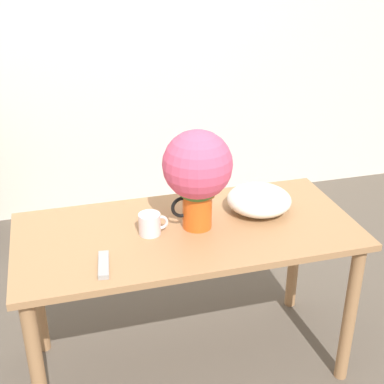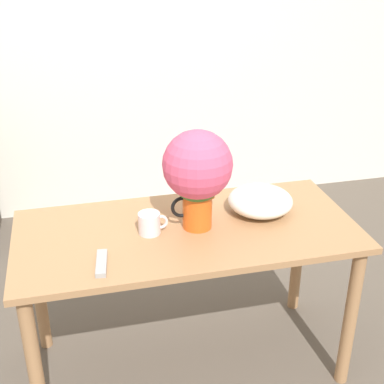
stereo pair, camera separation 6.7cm
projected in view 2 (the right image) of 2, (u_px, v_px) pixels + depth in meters
name	position (u px, v px, depth m)	size (l,w,h in m)	color
wall_back	(111.00, 36.00, 3.68)	(8.00, 0.05, 2.60)	silver
table	(187.00, 250.00, 2.41)	(1.50, 0.70, 0.77)	#A3754C
flower_vase	(197.00, 172.00, 2.26)	(0.30, 0.30, 0.45)	#E05619
coffee_mug	(150.00, 223.00, 2.30)	(0.13, 0.10, 0.10)	silver
white_bowl	(260.00, 201.00, 2.47)	(0.30, 0.30, 0.12)	silver
remote_control	(102.00, 263.00, 2.09)	(0.06, 0.18, 0.02)	#999999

